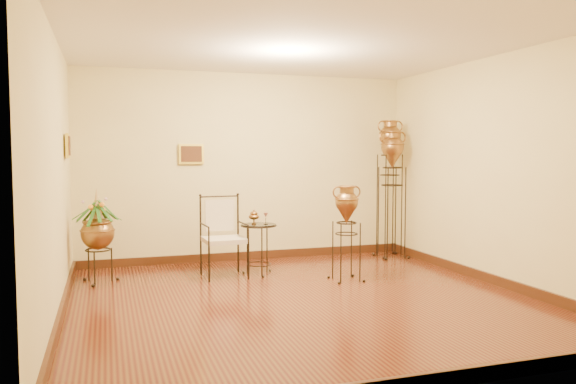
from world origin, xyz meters
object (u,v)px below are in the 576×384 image
object	(u,v)px
amphora_mid	(392,193)
planter_urn	(97,229)
side_table	(259,248)
armchair	(224,237)
amphora_tall	(389,187)

from	to	relation	value
amphora_mid	planter_urn	bearing A→B (deg)	-174.71
planter_urn	amphora_mid	bearing A→B (deg)	5.29
side_table	armchair	bearing A→B (deg)	-179.03
planter_urn	armchair	size ratio (longest dim) A/B	1.14
amphora_tall	planter_urn	size ratio (longest dim) A/B	1.78
amphora_tall	planter_urn	world-z (taller)	amphora_tall
planter_urn	side_table	world-z (taller)	planter_urn
amphora_tall	armchair	size ratio (longest dim) A/B	2.03
amphora_mid	side_table	size ratio (longest dim) A/B	2.33
planter_urn	side_table	bearing A→B (deg)	-4.28
planter_urn	side_table	size ratio (longest dim) A/B	1.41
amphora_mid	armchair	bearing A→B (deg)	-168.49
amphora_tall	side_table	xyz separation A→B (m)	(-2.27, -0.63, -0.74)
amphora_mid	side_table	xyz separation A→B (m)	(-2.27, -0.55, -0.65)
armchair	planter_urn	bearing A→B (deg)	170.96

